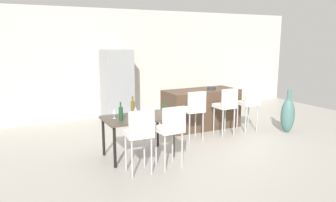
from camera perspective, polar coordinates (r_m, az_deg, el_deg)
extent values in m
plane|color=#ADA89E|center=(6.92, 7.57, -6.90)|extent=(10.00, 10.00, 0.00)
cube|color=beige|center=(9.32, -3.16, 6.86)|extent=(10.00, 0.12, 2.90)
cube|color=#4C3828|center=(7.78, 5.89, -1.36)|extent=(1.79, 0.81, 0.92)
cube|color=white|center=(6.78, 4.42, -1.51)|extent=(0.42, 0.42, 0.08)
cube|color=white|center=(6.59, 5.16, 0.07)|extent=(0.40, 0.08, 0.36)
cylinder|color=#B2B2B7|center=(6.93, 2.58, -4.16)|extent=(0.03, 0.03, 0.61)
cylinder|color=#B2B2B7|center=(7.08, 4.89, -3.87)|extent=(0.03, 0.03, 0.61)
cylinder|color=#B2B2B7|center=(6.66, 3.83, -4.81)|extent=(0.03, 0.03, 0.61)
cylinder|color=#B2B2B7|center=(6.81, 6.21, -4.49)|extent=(0.03, 0.03, 0.61)
cube|color=white|center=(7.24, 9.97, -0.85)|extent=(0.41, 0.41, 0.08)
cube|color=white|center=(7.07, 10.89, 0.65)|extent=(0.40, 0.07, 0.36)
cylinder|color=#B2B2B7|center=(7.34, 8.13, -3.39)|extent=(0.03, 0.03, 0.61)
cylinder|color=#B2B2B7|center=(7.54, 10.08, -3.08)|extent=(0.03, 0.03, 0.61)
cylinder|color=#B2B2B7|center=(7.10, 9.68, -3.94)|extent=(0.03, 0.03, 0.61)
cylinder|color=#B2B2B7|center=(7.30, 11.65, -3.60)|extent=(0.03, 0.03, 0.61)
cube|color=white|center=(7.66, 13.97, -0.37)|extent=(0.42, 0.42, 0.08)
cube|color=white|center=(7.49, 14.85, 1.05)|extent=(0.40, 0.08, 0.36)
cylinder|color=#B2B2B7|center=(7.76, 12.20, -2.76)|extent=(0.03, 0.03, 0.61)
cylinder|color=#B2B2B7|center=(7.95, 14.06, -2.51)|extent=(0.03, 0.03, 0.61)
cylinder|color=#B2B2B7|center=(7.51, 13.64, -3.27)|extent=(0.03, 0.03, 0.61)
cylinder|color=#B2B2B7|center=(7.71, 15.52, -3.00)|extent=(0.03, 0.03, 0.61)
cube|color=#4C4238|center=(5.79, -5.39, -2.98)|extent=(1.22, 0.78, 0.04)
cylinder|color=black|center=(6.02, -11.38, -6.26)|extent=(0.05, 0.05, 0.70)
cylinder|color=black|center=(6.39, -1.87, -5.04)|extent=(0.05, 0.05, 0.70)
cylinder|color=black|center=(5.42, -9.44, -8.14)|extent=(0.05, 0.05, 0.70)
cylinder|color=black|center=(5.83, 0.93, -6.63)|extent=(0.05, 0.05, 0.70)
cube|color=white|center=(5.10, -5.33, -5.74)|extent=(0.42, 0.42, 0.08)
cube|color=white|center=(4.88, -4.71, -3.80)|extent=(0.40, 0.08, 0.36)
cylinder|color=#B2B2B7|center=(5.30, -7.51, -9.05)|extent=(0.03, 0.03, 0.61)
cylinder|color=#B2B2B7|center=(5.40, -4.23, -8.62)|extent=(0.03, 0.03, 0.61)
cylinder|color=#B2B2B7|center=(5.01, -6.39, -10.21)|extent=(0.03, 0.03, 0.61)
cylinder|color=#B2B2B7|center=(5.12, -2.94, -9.72)|extent=(0.03, 0.03, 0.61)
cube|color=white|center=(5.31, 0.16, -4.99)|extent=(0.41, 0.41, 0.08)
cube|color=white|center=(5.11, 1.08, -3.08)|extent=(0.40, 0.07, 0.36)
cylinder|color=#B2B2B7|center=(5.48, -2.13, -8.27)|extent=(0.03, 0.03, 0.61)
cylinder|color=#B2B2B7|center=(5.62, 0.82, -7.77)|extent=(0.03, 0.03, 0.61)
cylinder|color=#B2B2B7|center=(5.21, -0.55, -9.30)|extent=(0.03, 0.03, 0.61)
cylinder|color=#B2B2B7|center=(5.36, 2.51, -8.72)|extent=(0.03, 0.03, 0.61)
cylinder|color=brown|center=(6.05, -6.26, -1.10)|extent=(0.08, 0.08, 0.23)
cylinder|color=brown|center=(6.01, -6.30, 0.42)|extent=(0.03, 0.03, 0.10)
cylinder|color=#194723|center=(5.54, -8.37, -2.24)|extent=(0.07, 0.07, 0.23)
cylinder|color=#194723|center=(5.51, -8.41, -0.63)|extent=(0.03, 0.03, 0.09)
cylinder|color=#194723|center=(5.70, -0.65, -1.88)|extent=(0.06, 0.06, 0.21)
cylinder|color=#194723|center=(5.67, -0.66, -0.50)|extent=(0.02, 0.02, 0.07)
cylinder|color=silver|center=(5.64, -2.85, -3.10)|extent=(0.06, 0.06, 0.00)
cylinder|color=silver|center=(5.63, -2.85, -2.68)|extent=(0.01, 0.01, 0.08)
cone|color=silver|center=(5.61, -2.86, -1.84)|extent=(0.07, 0.07, 0.09)
cylinder|color=silver|center=(5.85, -5.77, -2.64)|extent=(0.06, 0.06, 0.00)
cylinder|color=silver|center=(5.84, -5.78, -2.24)|extent=(0.01, 0.01, 0.08)
cone|color=silver|center=(5.82, -5.79, -1.42)|extent=(0.07, 0.07, 0.09)
cylinder|color=silver|center=(5.72, -9.49, -3.04)|extent=(0.06, 0.06, 0.00)
cylinder|color=silver|center=(5.71, -9.51, -2.63)|extent=(0.01, 0.01, 0.08)
cone|color=silver|center=(5.69, -9.53, -1.80)|extent=(0.07, 0.07, 0.09)
cube|color=#939699|center=(8.55, -9.00, 2.81)|extent=(0.72, 0.68, 1.84)
cylinder|color=#333338|center=(7.76, 7.70, 2.28)|extent=(0.20, 0.20, 0.07)
ellipsoid|color=#47706B|center=(7.83, 20.47, -2.41)|extent=(0.31, 0.31, 0.79)
cylinder|color=#47706B|center=(7.74, 20.71, 1.08)|extent=(0.09, 0.09, 0.22)
cylinder|color=#38383D|center=(10.03, 7.81, -0.66)|extent=(0.24, 0.24, 0.22)
sphere|color=#2D6B33|center=(9.98, 7.86, 1.11)|extent=(0.46, 0.46, 0.46)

